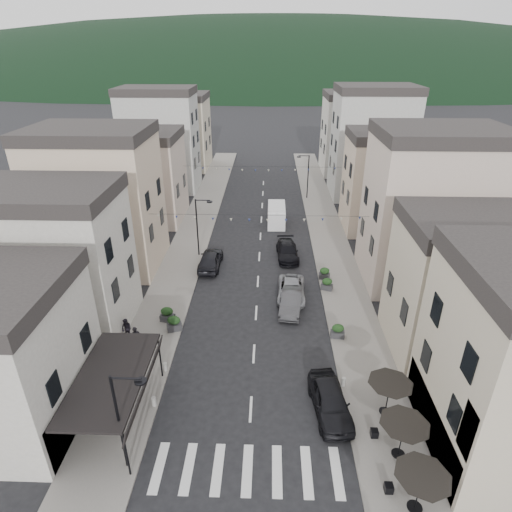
{
  "coord_description": "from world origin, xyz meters",
  "views": [
    {
      "loc": [
        0.9,
        -12.41,
        19.37
      ],
      "look_at": [
        -0.11,
        19.14,
        3.5
      ],
      "focal_mm": 30.0,
      "sensor_mm": 36.0,
      "label": 1
    }
  ],
  "objects_px": {
    "parked_car_a": "(330,401)",
    "parked_car_b": "(291,301)",
    "parked_car_d": "(287,251)",
    "delivery_van": "(276,214)",
    "parked_car_c": "(291,290)",
    "parked_car_e": "(210,259)",
    "pedestrian_a": "(136,338)",
    "pedestrian_b": "(127,329)"
  },
  "relations": [
    {
      "from": "parked_car_e",
      "to": "pedestrian_b",
      "type": "height_order",
      "value": "pedestrian_b"
    },
    {
      "from": "parked_car_e",
      "to": "pedestrian_a",
      "type": "height_order",
      "value": "pedestrian_a"
    },
    {
      "from": "pedestrian_b",
      "to": "parked_car_c",
      "type": "bearing_deg",
      "value": 47.06
    },
    {
      "from": "parked_car_b",
      "to": "parked_car_d",
      "type": "relative_size",
      "value": 0.92
    },
    {
      "from": "parked_car_b",
      "to": "parked_car_c",
      "type": "xyz_separation_m",
      "value": [
        0.08,
        1.82,
        -0.06
      ]
    },
    {
      "from": "parked_car_a",
      "to": "parked_car_e",
      "type": "distance_m",
      "value": 19.83
    },
    {
      "from": "delivery_van",
      "to": "pedestrian_a",
      "type": "height_order",
      "value": "delivery_van"
    },
    {
      "from": "parked_car_a",
      "to": "parked_car_e",
      "type": "xyz_separation_m",
      "value": [
        -9.2,
        17.57,
        0.02
      ]
    },
    {
      "from": "parked_car_d",
      "to": "delivery_van",
      "type": "relative_size",
      "value": 0.97
    },
    {
      "from": "parked_car_c",
      "to": "parked_car_b",
      "type": "bearing_deg",
      "value": -90.03
    },
    {
      "from": "parked_car_d",
      "to": "delivery_van",
      "type": "distance_m",
      "value": 9.03
    },
    {
      "from": "parked_car_a",
      "to": "pedestrian_a",
      "type": "distance_m",
      "value": 13.77
    },
    {
      "from": "parked_car_d",
      "to": "pedestrian_a",
      "type": "distance_m",
      "value": 18.32
    },
    {
      "from": "parked_car_e",
      "to": "pedestrian_b",
      "type": "xyz_separation_m",
      "value": [
        -4.6,
        -11.23,
        0.07
      ]
    },
    {
      "from": "parked_car_d",
      "to": "pedestrian_b",
      "type": "xyz_separation_m",
      "value": [
        -12.0,
        -13.54,
        0.2
      ]
    },
    {
      "from": "parked_car_d",
      "to": "delivery_van",
      "type": "height_order",
      "value": "delivery_van"
    },
    {
      "from": "parked_car_a",
      "to": "pedestrian_a",
      "type": "height_order",
      "value": "pedestrian_a"
    },
    {
      "from": "parked_car_b",
      "to": "pedestrian_a",
      "type": "distance_m",
      "value": 12.23
    },
    {
      "from": "parked_car_a",
      "to": "parked_car_b",
      "type": "xyz_separation_m",
      "value": [
        -1.8,
        10.63,
        -0.08
      ]
    },
    {
      "from": "parked_car_b",
      "to": "delivery_van",
      "type": "distance_m",
      "value": 18.24
    },
    {
      "from": "parked_car_b",
      "to": "parked_car_e",
      "type": "bearing_deg",
      "value": 144.23
    },
    {
      "from": "parked_car_c",
      "to": "parked_car_e",
      "type": "relative_size",
      "value": 0.99
    },
    {
      "from": "parked_car_d",
      "to": "pedestrian_b",
      "type": "relative_size",
      "value": 3.09
    },
    {
      "from": "parked_car_c",
      "to": "pedestrian_a",
      "type": "distance_m",
      "value": 13.22
    },
    {
      "from": "parked_car_e",
      "to": "parked_car_d",
      "type": "bearing_deg",
      "value": -160.78
    },
    {
      "from": "delivery_van",
      "to": "pedestrian_a",
      "type": "bearing_deg",
      "value": -112.57
    },
    {
      "from": "pedestrian_a",
      "to": "pedestrian_b",
      "type": "bearing_deg",
      "value": 100.47
    },
    {
      "from": "parked_car_c",
      "to": "parked_car_d",
      "type": "relative_size",
      "value": 1.0
    },
    {
      "from": "parked_car_b",
      "to": "parked_car_a",
      "type": "bearing_deg",
      "value": -72.99
    },
    {
      "from": "parked_car_c",
      "to": "pedestrian_a",
      "type": "relative_size",
      "value": 2.82
    },
    {
      "from": "pedestrian_b",
      "to": "parked_car_b",
      "type": "bearing_deg",
      "value": 39.89
    },
    {
      "from": "parked_car_a",
      "to": "parked_car_d",
      "type": "distance_m",
      "value": 19.96
    },
    {
      "from": "parked_car_a",
      "to": "parked_car_e",
      "type": "bearing_deg",
      "value": 110.3
    },
    {
      "from": "pedestrian_b",
      "to": "parked_car_d",
      "type": "bearing_deg",
      "value": 68.66
    },
    {
      "from": "parked_car_e",
      "to": "delivery_van",
      "type": "xyz_separation_m",
      "value": [
        6.4,
        11.27,
        0.35
      ]
    },
    {
      "from": "parked_car_a",
      "to": "parked_car_c",
      "type": "bearing_deg",
      "value": 90.51
    },
    {
      "from": "parked_car_a",
      "to": "pedestrian_a",
      "type": "xyz_separation_m",
      "value": [
        -12.76,
        5.19,
        0.17
      ]
    },
    {
      "from": "parked_car_a",
      "to": "parked_car_c",
      "type": "distance_m",
      "value": 12.57
    },
    {
      "from": "parked_car_e",
      "to": "parked_car_b",
      "type": "bearing_deg",
      "value": 138.74
    },
    {
      "from": "parked_car_d",
      "to": "parked_car_a",
      "type": "bearing_deg",
      "value": -88.75
    },
    {
      "from": "pedestrian_a",
      "to": "pedestrian_b",
      "type": "xyz_separation_m",
      "value": [
        -1.04,
        1.15,
        -0.08
      ]
    },
    {
      "from": "delivery_van",
      "to": "pedestrian_b",
      "type": "bearing_deg",
      "value": -115.78
    }
  ]
}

